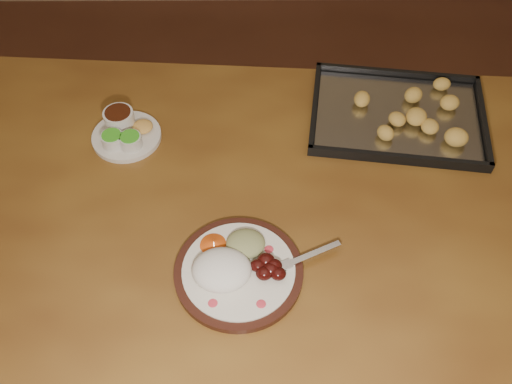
{
  "coord_description": "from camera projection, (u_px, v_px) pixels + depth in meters",
  "views": [
    {
      "loc": [
        0.12,
        -0.69,
        1.74
      ],
      "look_at": [
        0.13,
        0.08,
        0.77
      ],
      "focal_mm": 40.0,
      "sensor_mm": 36.0,
      "label": 1
    }
  ],
  "objects": [
    {
      "name": "dining_table",
      "position": [
        251.0,
        224.0,
        1.33
      ],
      "size": [
        1.56,
        1.0,
        0.75
      ],
      "rotation": [
        0.0,
        0.0,
        -0.07
      ],
      "color": "brown",
      "rests_on": "ground"
    },
    {
      "name": "dinner_plate",
      "position": [
        236.0,
        268.0,
        1.12
      ],
      "size": [
        0.34,
        0.26,
        0.06
      ],
      "rotation": [
        0.0,
        0.0,
        0.13
      ],
      "color": "black",
      "rests_on": "dining_table"
    },
    {
      "name": "condiment_saucer",
      "position": [
        124.0,
        131.0,
        1.36
      ],
      "size": [
        0.16,
        0.16,
        0.06
      ],
      "rotation": [
        0.0,
        0.0,
        0.21
      ],
      "color": "beige",
      "rests_on": "dining_table"
    },
    {
      "name": "baking_tray",
      "position": [
        398.0,
        114.0,
        1.4
      ],
      "size": [
        0.46,
        0.37,
        0.04
      ],
      "rotation": [
        0.0,
        0.0,
        -0.14
      ],
      "color": "black",
      "rests_on": "dining_table"
    },
    {
      "name": "ground",
      "position": [
        216.0,
        365.0,
        1.79
      ],
      "size": [
        4.0,
        4.0,
        0.0
      ],
      "primitive_type": "plane",
      "color": "#562D1D",
      "rests_on": "ground"
    }
  ]
}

